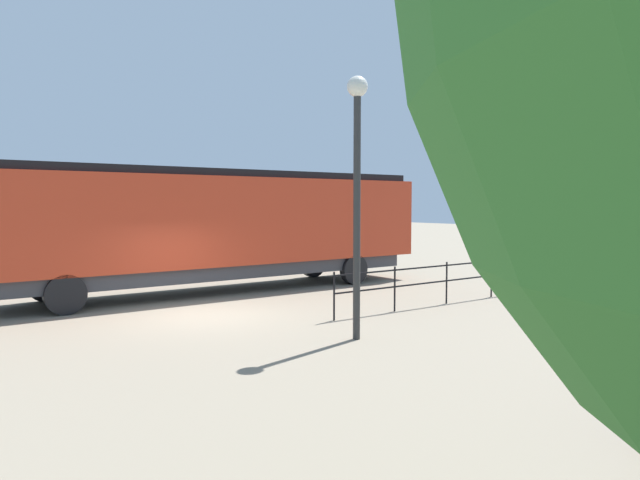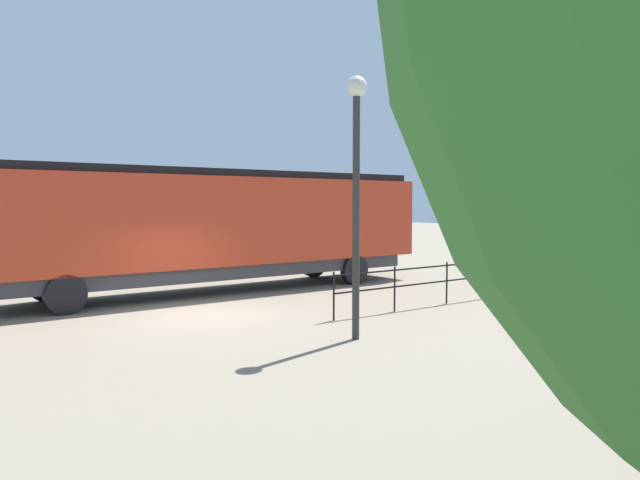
# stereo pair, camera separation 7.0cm
# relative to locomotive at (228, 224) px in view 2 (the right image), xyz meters

# --- Properties ---
(ground_plane) EXTENTS (120.00, 120.00, 0.00)m
(ground_plane) POSITION_rel_locomotive_xyz_m (3.63, -2.64, -2.30)
(ground_plane) COLOR gray
(locomotive) EXTENTS (2.94, 15.71, 4.11)m
(locomotive) POSITION_rel_locomotive_xyz_m (0.00, 0.00, 0.00)
(locomotive) COLOR red
(locomotive) RESTS_ON ground_plane
(lamp_post) EXTENTS (0.45, 0.45, 5.74)m
(lamp_post) POSITION_rel_locomotive_xyz_m (8.11, -1.02, 1.53)
(lamp_post) COLOR #2D2D2D
(lamp_post) RESTS_ON ground_plane
(platform_fence) EXTENTS (0.05, 10.66, 1.26)m
(platform_fence) POSITION_rel_locomotive_xyz_m (6.20, 5.13, -1.49)
(platform_fence) COLOR black
(platform_fence) RESTS_ON ground_plane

